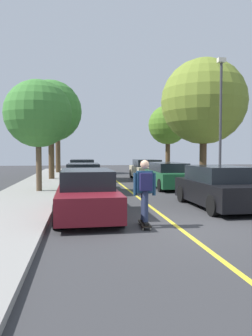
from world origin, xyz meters
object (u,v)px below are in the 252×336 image
object	(u,v)px
street_tree_left_far	(58,117)
skateboard	(144,224)
parked_car_left_near	(83,177)
streetlamp	(221,116)
parked_car_right_near	(168,175)
parked_car_right_far	(146,170)
skateboarder	(145,188)
street_tree_left_near	(51,111)
street_tree_right_near	(168,125)
street_tree_left_nearest	(38,114)
parked_car_left_far	(82,170)
street_tree_right_nearest	(204,102)
parked_car_left_nearest	(87,194)
parked_car_right_nearest	(218,188)

from	to	relation	value
street_tree_left_far	skateboard	bearing A→B (deg)	-80.63
parked_car_left_near	streetlamp	world-z (taller)	streetlamp
parked_car_left_near	parked_car_right_near	xyz separation A→B (m)	(4.57, 0.36, 0.01)
parked_car_right_near	parked_car_right_far	xyz separation A→B (m)	(-0.00, 5.59, 0.01)
parked_car_right_far	skateboarder	world-z (taller)	skateboarder
skateboard	parked_car_right_far	bearing A→B (deg)	77.64
street_tree_left_far	skateboarder	size ratio (longest dim) A/B	4.07
street_tree_left_near	street_tree_right_near	distance (m)	8.91
street_tree_left_near	skateboarder	size ratio (longest dim) A/B	4.08
parked_car_right_far	street_tree_left_nearest	xyz separation A→B (m)	(-6.63, -7.08, 3.00)
parked_car_right_far	skateboard	size ratio (longest dim) A/B	5.54
parked_car_left_far	skateboard	distance (m)	14.67
skateboarder	street_tree_left_near	bearing A→B (deg)	103.84
skateboarder	street_tree_right_nearest	bearing A→B (deg)	59.90
parked_car_right_near	streetlamp	size ratio (longest dim) A/B	0.76
parked_car_right_near	skateboarder	xyz separation A→B (m)	(-3.13, -8.74, 0.34)
parked_car_left_nearest	street_tree_right_nearest	size ratio (longest dim) A/B	0.64
street_tree_right_nearest	skateboard	size ratio (longest dim) A/B	8.18
street_tree_left_nearest	street_tree_left_far	size ratio (longest dim) A/B	0.77
street_tree_left_far	street_tree_left_near	bearing A→B (deg)	-90.00
street_tree_right_near	skateboard	xyz separation A→B (m)	(-5.19, -16.00, -3.94)
parked_car_right_nearest	street_tree_left_nearest	distance (m)	8.68
parked_car_left_near	street_tree_left_nearest	world-z (taller)	street_tree_left_nearest
parked_car_left_far	streetlamp	size ratio (longest dim) A/B	0.70
parked_car_left_near	street_tree_right_nearest	xyz separation A→B (m)	(6.63, 0.58, 4.04)
street_tree_left_near	street_tree_right_nearest	distance (m)	10.14
parked_car_right_far	skateboarder	xyz separation A→B (m)	(-3.13, -14.33, 0.33)
parked_car_left_near	street_tree_right_nearest	bearing A→B (deg)	5.00
parked_car_right_nearest	street_tree_left_far	bearing A→B (deg)	109.49
parked_car_right_nearest	street_tree_left_nearest	size ratio (longest dim) A/B	0.82
street_tree_right_near	skateboard	size ratio (longest dim) A/B	6.41
parked_car_left_nearest	street_tree_left_near	world-z (taller)	street_tree_left_near
parked_car_right_far	parked_car_right_near	bearing A→B (deg)	-89.99
street_tree_left_near	skateboard	xyz separation A→B (m)	(3.50, -14.15, -4.60)
parked_car_left_nearest	parked_car_right_nearest	bearing A→B (deg)	10.09
street_tree_left_near	parked_car_left_near	bearing A→B (deg)	-70.49
parked_car_left_far	skateboard	xyz separation A→B (m)	(1.44, -14.59, -0.62)
parked_car_right_nearest	skateboard	bearing A→B (deg)	-141.64
street_tree_right_nearest	street_tree_right_near	world-z (taller)	street_tree_right_nearest
street_tree_left_nearest	parked_car_right_nearest	bearing A→B (deg)	-35.52
parked_car_right_near	street_tree_right_nearest	distance (m)	4.53
parked_car_right_near	street_tree_left_near	world-z (taller)	street_tree_left_near
parked_car_left_far	parked_car_right_nearest	size ratio (longest dim) A/B	1.02
parked_car_left_nearest	parked_car_right_near	xyz separation A→B (m)	(4.57, 7.04, 0.01)
street_tree_left_near	skateboard	bearing A→B (deg)	-76.12
parked_car_right_far	streetlamp	distance (m)	8.87
street_tree_left_nearest	street_tree_left_near	world-z (taller)	street_tree_left_near
parked_car_left_far	street_tree_left_near	xyz separation A→B (m)	(-2.06, -0.43, 3.98)
parked_car_left_far	streetlamp	xyz separation A→B (m)	(6.32, -8.48, 2.91)
parked_car_left_near	parked_car_right_near	world-z (taller)	parked_car_right_near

